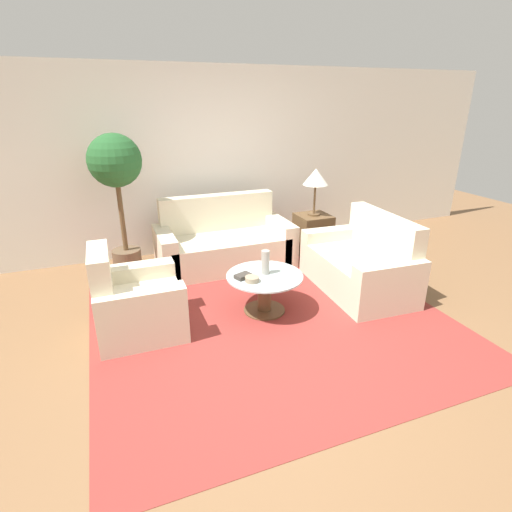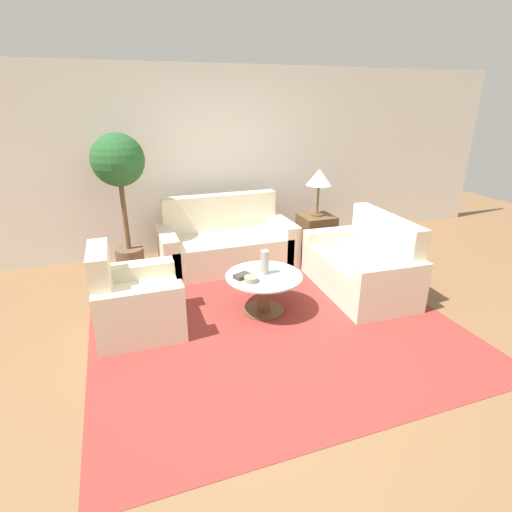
% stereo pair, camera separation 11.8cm
% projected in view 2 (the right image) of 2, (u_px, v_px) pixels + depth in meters
% --- Properties ---
extents(ground_plane, '(14.00, 14.00, 0.00)m').
position_uv_depth(ground_plane, '(272.00, 343.00, 3.77)').
color(ground_plane, brown).
extents(wall_back, '(10.00, 0.06, 2.60)m').
position_uv_depth(wall_back, '(201.00, 162.00, 5.75)').
color(wall_back, white).
rests_on(wall_back, ground_plane).
extents(rug, '(3.56, 3.71, 0.01)m').
position_uv_depth(rug, '(264.00, 310.00, 4.34)').
color(rug, maroon).
rests_on(rug, ground_plane).
extents(sofa_main, '(1.80, 0.87, 0.92)m').
position_uv_depth(sofa_main, '(226.00, 244.00, 5.50)').
color(sofa_main, beige).
rests_on(sofa_main, ground_plane).
extents(armchair, '(0.81, 0.83, 0.89)m').
position_uv_depth(armchair, '(132.00, 303.00, 3.90)').
color(armchair, beige).
rests_on(armchair, ground_plane).
extents(loveseat, '(0.90, 1.48, 0.90)m').
position_uv_depth(loveseat, '(364.00, 267.00, 4.74)').
color(loveseat, beige).
rests_on(loveseat, ground_plane).
extents(coffee_table, '(0.81, 0.81, 0.43)m').
position_uv_depth(coffee_table, '(264.00, 288.00, 4.24)').
color(coffee_table, brown).
rests_on(coffee_table, ground_plane).
extents(side_table, '(0.46, 0.46, 0.60)m').
position_uv_depth(side_table, '(316.00, 235.00, 5.81)').
color(side_table, brown).
rests_on(side_table, ground_plane).
extents(table_lamp, '(0.35, 0.35, 0.66)m').
position_uv_depth(table_lamp, '(319.00, 178.00, 5.50)').
color(table_lamp, brown).
rests_on(table_lamp, side_table).
extents(potted_plant, '(0.63, 0.63, 1.79)m').
position_uv_depth(potted_plant, '(120.00, 177.00, 4.83)').
color(potted_plant, brown).
rests_on(potted_plant, ground_plane).
extents(vase, '(0.09, 0.09, 0.26)m').
position_uv_depth(vase, '(265.00, 262.00, 4.17)').
color(vase, '#9E998E').
rests_on(vase, coffee_table).
extents(bowl, '(0.14, 0.14, 0.05)m').
position_uv_depth(bowl, '(251.00, 279.00, 4.03)').
color(bowl, gray).
rests_on(bowl, coffee_table).
extents(book_stack, '(0.20, 0.16, 0.04)m').
position_uv_depth(book_stack, '(242.00, 276.00, 4.12)').
color(book_stack, '#38332D').
rests_on(book_stack, coffee_table).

